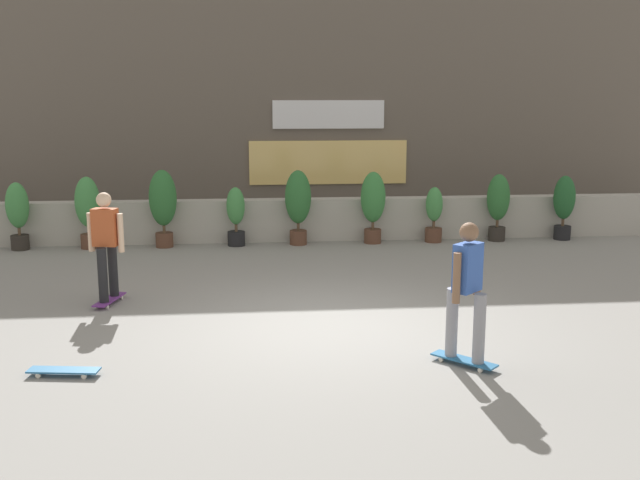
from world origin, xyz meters
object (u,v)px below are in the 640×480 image
at_px(potted_plant_3, 236,214).
at_px(skater_foreground, 467,287).
at_px(potted_plant_2, 163,202).
at_px(potted_plant_5, 373,202).
at_px(potted_plant_1, 88,207).
at_px(skateboard_near_camera, 64,370).
at_px(skater_far_left, 106,243).
at_px(potted_plant_7, 498,203).
at_px(potted_plant_0, 18,212).
at_px(potted_plant_4, 298,201).
at_px(potted_plant_6, 434,213).
at_px(potted_plant_8, 564,203).

distance_m(potted_plant_3, skater_foreground, 7.69).
xyz_separation_m(potted_plant_2, potted_plant_5, (4.35, 0.00, -0.06)).
distance_m(potted_plant_2, potted_plant_5, 4.35).
bearing_deg(potted_plant_1, skateboard_near_camera, -80.57).
height_order(potted_plant_5, skater_far_left, skater_far_left).
bearing_deg(skateboard_near_camera, skater_far_left, 90.50).
bearing_deg(potted_plant_3, potted_plant_1, -180.00).
relative_size(potted_plant_2, skater_far_left, 0.94).
distance_m(potted_plant_5, potted_plant_7, 2.71).
distance_m(potted_plant_0, potted_plant_2, 2.89).
height_order(potted_plant_1, skateboard_near_camera, potted_plant_1).
relative_size(potted_plant_3, potted_plant_4, 0.78).
bearing_deg(potted_plant_0, potted_plant_6, -0.00).
relative_size(potted_plant_2, potted_plant_8, 1.15).
height_order(potted_plant_2, skater_far_left, skater_far_left).
bearing_deg(potted_plant_4, potted_plant_7, 0.00).
relative_size(potted_plant_3, skater_foreground, 0.72).
bearing_deg(potted_plant_5, potted_plant_7, 0.00).
height_order(potted_plant_3, potted_plant_5, potted_plant_5).
height_order(potted_plant_2, potted_plant_7, potted_plant_2).
height_order(potted_plant_7, potted_plant_8, potted_plant_7).
bearing_deg(potted_plant_1, potted_plant_7, 0.00).
bearing_deg(potted_plant_4, potted_plant_8, -0.00).
distance_m(potted_plant_5, skateboard_near_camera, 8.51).
relative_size(potted_plant_6, skater_far_left, 0.70).
height_order(potted_plant_7, skater_far_left, skater_far_left).
bearing_deg(potted_plant_1, potted_plant_0, 180.00).
relative_size(potted_plant_4, potted_plant_5, 1.03).
bearing_deg(skateboard_near_camera, potted_plant_0, 109.88).
height_order(potted_plant_4, potted_plant_7, potted_plant_4).
relative_size(potted_plant_0, skater_far_left, 0.81).
bearing_deg(potted_plant_3, potted_plant_7, -0.00).
xyz_separation_m(potted_plant_0, potted_plant_5, (7.24, 0.00, 0.10)).
relative_size(potted_plant_0, potted_plant_7, 0.96).
xyz_separation_m(potted_plant_3, potted_plant_5, (2.87, -0.00, 0.22)).
height_order(potted_plant_0, potted_plant_3, potted_plant_0).
distance_m(potted_plant_0, potted_plant_4, 5.66).
distance_m(potted_plant_2, potted_plant_4, 2.77).
bearing_deg(potted_plant_8, potted_plant_3, 180.00).
distance_m(potted_plant_7, skater_foreground, 7.70).
xyz_separation_m(potted_plant_5, potted_plant_6, (1.31, -0.00, -0.27)).
bearing_deg(potted_plant_6, skater_far_left, -145.36).
xyz_separation_m(potted_plant_0, skateboard_near_camera, (2.55, -7.06, -0.72)).
height_order(potted_plant_0, potted_plant_2, potted_plant_2).
distance_m(potted_plant_2, skater_far_left, 4.18).
distance_m(potted_plant_8, skateboard_near_camera, 11.35).
xyz_separation_m(potted_plant_2, potted_plant_8, (8.52, -0.00, -0.15)).
xyz_separation_m(potted_plant_6, potted_plant_7, (1.39, 0.00, 0.21)).
distance_m(potted_plant_0, skateboard_near_camera, 7.55).
height_order(potted_plant_8, skater_foreground, skater_foreground).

